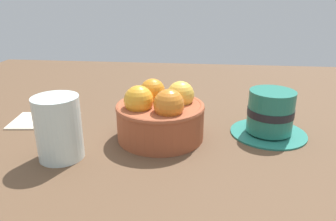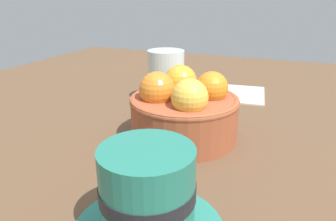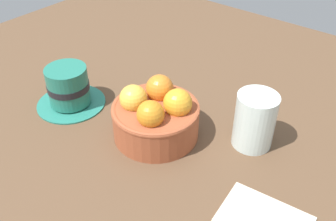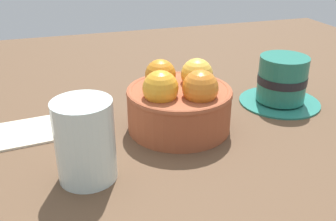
# 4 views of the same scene
# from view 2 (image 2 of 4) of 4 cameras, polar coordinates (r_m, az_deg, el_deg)

# --- Properties ---
(ground_plane) EXTENTS (1.27, 1.18, 0.05)m
(ground_plane) POSITION_cam_2_polar(r_m,az_deg,el_deg) (0.45, 2.85, -7.65)
(ground_plane) COLOR brown
(terracotta_bowl) EXTENTS (0.15, 0.15, 0.10)m
(terracotta_bowl) POSITION_cam_2_polar(r_m,az_deg,el_deg) (0.42, 2.94, 0.14)
(terracotta_bowl) COLOR #9E4C2D
(terracotta_bowl) RESTS_ON ground_plane
(coffee_cup) EXTENTS (0.13, 0.13, 0.08)m
(coffee_cup) POSITION_cam_2_polar(r_m,az_deg,el_deg) (0.26, -3.77, -15.52)
(coffee_cup) COLOR #277969
(coffee_cup) RESTS_ON ground_plane
(water_glass) EXTENTS (0.07, 0.07, 0.10)m
(water_glass) POSITION_cam_2_polar(r_m,az_deg,el_deg) (0.57, -0.39, 6.31)
(water_glass) COLOR silver
(water_glass) RESTS_ON ground_plane
(folded_napkin) EXTENTS (0.13, 0.09, 0.01)m
(folded_napkin) POSITION_cam_2_polar(r_m,az_deg,el_deg) (0.64, 13.66, 3.05)
(folded_napkin) COLOR beige
(folded_napkin) RESTS_ON ground_plane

